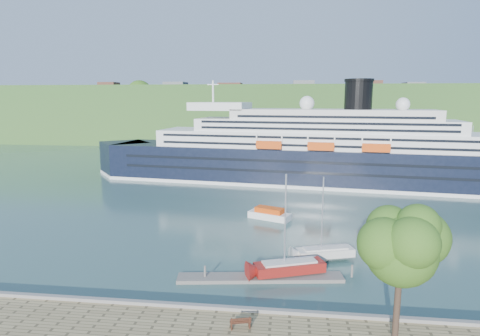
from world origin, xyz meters
name	(u,v)px	position (x,y,z in m)	size (l,w,h in m)	color
ground	(235,320)	(0.00, 0.00, 0.00)	(400.00, 400.00, 0.00)	#2A4B49
far_hillside	(279,114)	(0.00, 145.00, 12.00)	(400.00, 50.00, 24.00)	#2F5D25
quay_coping	(235,309)	(0.00, -0.20, 1.15)	(220.00, 0.50, 0.30)	slate
cruise_ship	(306,132)	(8.06, 58.21, 11.41)	(101.65, 14.80, 22.83)	black
park_bench	(240,321)	(0.76, -2.77, 1.54)	(1.70, 0.70, 1.09)	#482214
promenade_tree	(400,268)	(12.34, -2.91, 6.63)	(6.80, 6.80, 11.27)	#2F5616
floating_pontoon	(260,278)	(1.57, 8.00, 0.19)	(17.30, 2.11, 0.38)	gray
sailboat_red	(290,229)	(4.58, 8.98, 5.32)	(8.23, 2.29, 10.63)	maroon
sailboat_white_far	(326,221)	(8.72, 13.94, 4.76)	(7.37, 2.05, 9.52)	silver
tender_launch	(269,213)	(1.49, 29.55, 0.92)	(6.68, 2.28, 1.84)	#DB450C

